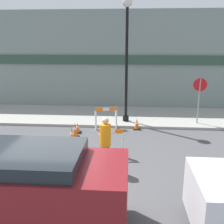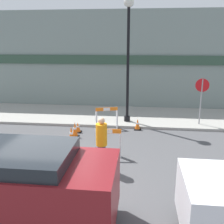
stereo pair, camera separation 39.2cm
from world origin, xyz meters
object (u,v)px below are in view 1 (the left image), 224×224
stop_sign (199,93)px  person_worker (105,142)px  parked_car_1 (29,186)px  streetlamp_post (127,45)px

stop_sign → person_worker: 6.09m
stop_sign → parked_car_1: bearing=65.6°
person_worker → parked_car_1: parked_car_1 is taller
stop_sign → person_worker: size_ratio=1.26×
stop_sign → parked_car_1: stop_sign is taller
parked_car_1 → person_worker: bearing=64.9°
parked_car_1 → streetlamp_post: bearing=76.5°
streetlamp_post → parked_car_1: bearing=-103.5°
streetlamp_post → parked_car_1: size_ratio=1.39×
stop_sign → parked_car_1: size_ratio=0.53×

